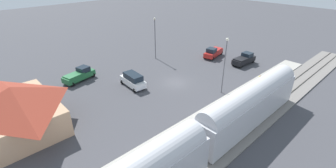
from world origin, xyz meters
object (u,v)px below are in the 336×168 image
pickup_green (79,75)px  pickup_black (244,59)px  pickup_red (213,52)px  light_pole_near_platform (225,60)px  station_building (16,107)px  suv_white (133,80)px  pedestrian_on_platform (260,79)px  passenger_train (200,139)px  light_pole_lot_center (155,34)px

pickup_green → pickup_black: 30.65m
pickup_red → light_pole_near_platform: light_pole_near_platform is taller
station_building → suv_white: bearing=-91.0°
pedestrian_on_platform → light_pole_near_platform: 7.77m
passenger_train → light_pole_lot_center: (24.92, -15.83, 2.35)m
pedestrian_on_platform → station_building: bearing=65.2°
pickup_black → light_pole_lot_center: size_ratio=0.65×
pickup_red → light_pole_lot_center: bearing=50.8°
pickup_red → suv_white: bearing=88.6°
pickup_red → light_pole_near_platform: 16.24m
light_pole_lot_center → light_pole_near_platform: bearing=172.9°
suv_white → pickup_green: 9.55m
passenger_train → light_pole_near_platform: bearing=-63.4°
pedestrian_on_platform → light_pole_lot_center: bearing=9.9°
pickup_black → light_pole_near_platform: (-3.80, 12.80, 4.28)m
pedestrian_on_platform → pickup_red: (13.38, -5.74, -0.25)m
light_pole_lot_center → suv_white: bearing=123.5°
passenger_train → light_pole_lot_center: light_pole_lot_center is taller
pickup_red → light_pole_lot_center: light_pole_lot_center is taller
pickup_red → light_pole_lot_center: 12.86m
passenger_train → pickup_black: bearing=-68.1°
pickup_green → pickup_black: same height
passenger_train → pickup_black: 28.48m
pedestrian_on_platform → pickup_red: pickup_red is taller
passenger_train → pickup_black: (10.60, -26.37, -1.83)m
station_building → pedestrian_on_platform: (-14.15, -30.68, -1.60)m
pickup_black → light_pole_lot_center: 18.26m
pedestrian_on_platform → light_pole_near_platform: bearing=63.6°
passenger_train → station_building: 21.18m
station_building → pedestrian_on_platform: 33.82m
suv_white → pedestrian_on_platform: bearing=-133.6°
station_building → pickup_red: (-0.77, -36.42, -1.85)m
suv_white → pickup_red: suv_white is taller
passenger_train → light_pole_lot_center: bearing=-32.4°
passenger_train → pickup_red: 30.62m
pickup_red → station_building: bearing=88.8°
suv_white → pickup_green: (7.99, 5.24, -0.12)m
suv_white → pickup_red: size_ratio=0.89×
passenger_train → light_pole_near_platform: size_ratio=4.31×
pedestrian_on_platform → pickup_black: pickup_black is taller
pedestrian_on_platform → light_pole_lot_center: 21.75m
pedestrian_on_platform → pickup_red: bearing=-23.2°
pickup_black → suv_white: bearing=71.6°
passenger_train → station_building: bearing=31.8°
station_building → light_pole_lot_center: light_pole_lot_center is taller
pickup_green → station_building: bearing=125.4°
pickup_green → pickup_red: bearing=-108.4°
suv_white → light_pole_lot_center: light_pole_lot_center is taller
pickup_green → light_pole_near_platform: bearing=-143.7°
pickup_black → light_pole_near_platform: size_ratio=0.64×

